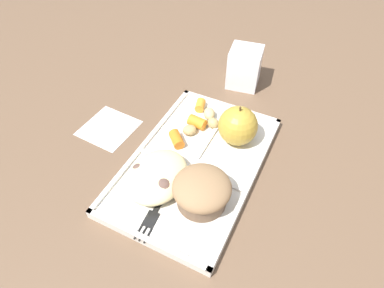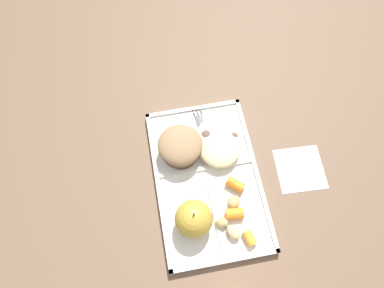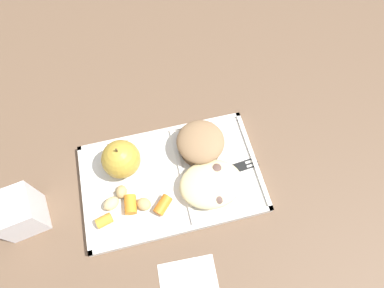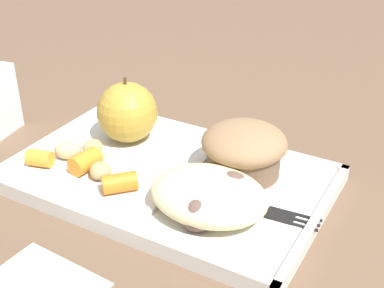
{
  "view_description": "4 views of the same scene",
  "coord_description": "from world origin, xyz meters",
  "px_view_note": "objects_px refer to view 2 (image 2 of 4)",
  "views": [
    {
      "loc": [
        0.35,
        0.17,
        0.48
      ],
      "look_at": [
        -0.01,
        -0.01,
        0.05
      ],
      "focal_mm": 30.69,
      "sensor_mm": 36.0,
      "label": 1
    },
    {
      "loc": [
        -0.22,
        0.07,
        0.73
      ],
      "look_at": [
        0.07,
        0.02,
        0.06
      ],
      "focal_mm": 32.46,
      "sensor_mm": 36.0,
      "label": 2
    },
    {
      "loc": [
        -0.01,
        -0.22,
        0.63
      ],
      "look_at": [
        0.05,
        0.04,
        0.06
      ],
      "focal_mm": 30.01,
      "sensor_mm": 36.0,
      "label": 3
    },
    {
      "loc": [
        0.27,
        -0.43,
        0.34
      ],
      "look_at": [
        0.03,
        0.0,
        0.06
      ],
      "focal_mm": 49.24,
      "sensor_mm": 36.0,
      "label": 4
    }
  ],
  "objects_px": {
    "lunch_tray": "(207,179)",
    "plastic_fork": "(203,129)",
    "green_apple": "(194,219)",
    "bran_muffin": "(180,146)"
  },
  "relations": [
    {
      "from": "lunch_tray",
      "to": "plastic_fork",
      "type": "bearing_deg",
      "value": -6.12
    },
    {
      "from": "green_apple",
      "to": "plastic_fork",
      "type": "height_order",
      "value": "green_apple"
    },
    {
      "from": "bran_muffin",
      "to": "plastic_fork",
      "type": "height_order",
      "value": "bran_muffin"
    },
    {
      "from": "plastic_fork",
      "to": "bran_muffin",
      "type": "bearing_deg",
      "value": 127.89
    },
    {
      "from": "lunch_tray",
      "to": "bran_muffin",
      "type": "relative_size",
      "value": 3.69
    },
    {
      "from": "green_apple",
      "to": "plastic_fork",
      "type": "distance_m",
      "value": 0.22
    },
    {
      "from": "lunch_tray",
      "to": "green_apple",
      "type": "xyz_separation_m",
      "value": [
        -0.09,
        0.05,
        0.04
      ]
    },
    {
      "from": "green_apple",
      "to": "lunch_tray",
      "type": "bearing_deg",
      "value": -28.16
    },
    {
      "from": "lunch_tray",
      "to": "plastic_fork",
      "type": "height_order",
      "value": "lunch_tray"
    },
    {
      "from": "green_apple",
      "to": "bran_muffin",
      "type": "relative_size",
      "value": 0.88
    }
  ]
}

